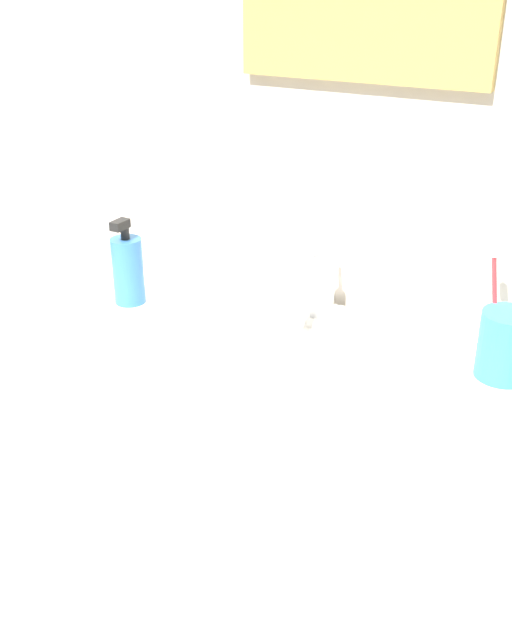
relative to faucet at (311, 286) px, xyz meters
The scene contains 7 objects.
tiled_wall_back 0.31m from the faucet, 78.89° to the left, with size 2.47×0.04×2.40m, color beige.
vanity_counter 0.53m from the faucet, 82.28° to the right, with size 1.27×0.59×0.85m.
sink_basin 0.25m from the faucet, 90.00° to the right, with size 0.47×0.47×0.10m.
faucet is the anchor object (origin of this frame).
toothbrush_cup 0.34m from the faucet, ahead, with size 0.08×0.08×0.11m, color #338CCC.
toothbrush_red 0.31m from the faucet, ahead, with size 0.05×0.04×0.19m.
soap_dispenser 0.34m from the faucet, 166.85° to the right, with size 0.06×0.06×0.16m.
Camera 1 is at (0.46, -0.88, 1.43)m, focal length 42.25 mm.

